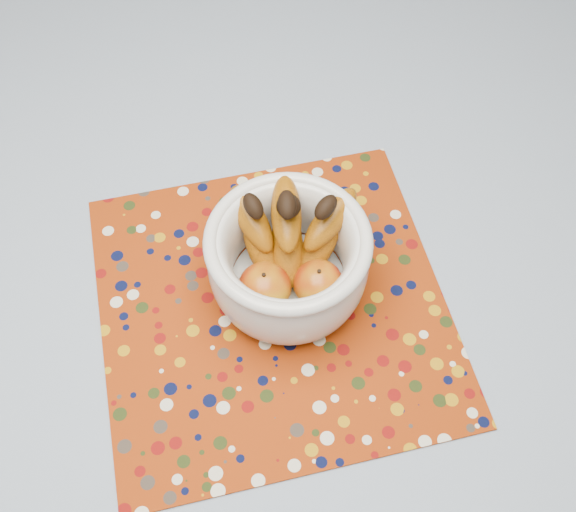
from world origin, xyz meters
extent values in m
plane|color=#2D2826|center=(0.00, 0.00, 0.00)|extent=(4.00, 4.00, 0.00)
cube|color=brown|center=(0.00, 0.00, 0.73)|extent=(1.20, 1.20, 0.04)
cylinder|color=brown|center=(-0.53, 0.53, 0.35)|extent=(0.06, 0.06, 0.71)
cylinder|color=brown|center=(0.53, 0.53, 0.35)|extent=(0.06, 0.06, 0.71)
cube|color=slate|center=(0.00, 0.00, 0.76)|extent=(1.32, 1.32, 0.01)
cube|color=maroon|center=(0.08, -0.02, 0.76)|extent=(0.54, 0.54, 0.00)
cylinder|color=silver|center=(0.10, 0.01, 0.77)|extent=(0.11, 0.11, 0.01)
cylinder|color=silver|center=(0.10, 0.01, 0.78)|extent=(0.15, 0.15, 0.01)
torus|color=silver|center=(0.10, 0.01, 0.88)|extent=(0.21, 0.21, 0.02)
ellipsoid|color=maroon|center=(0.07, -0.02, 0.82)|extent=(0.07, 0.07, 0.06)
ellipsoid|color=maroon|center=(0.14, -0.02, 0.82)|extent=(0.07, 0.07, 0.06)
sphere|color=black|center=(0.10, 0.04, 0.91)|extent=(0.03, 0.03, 0.03)
camera|label=1|loc=(0.09, -0.44, 1.57)|focal=42.00mm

